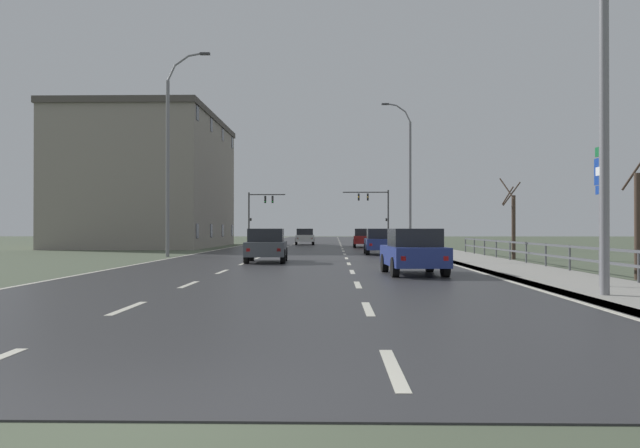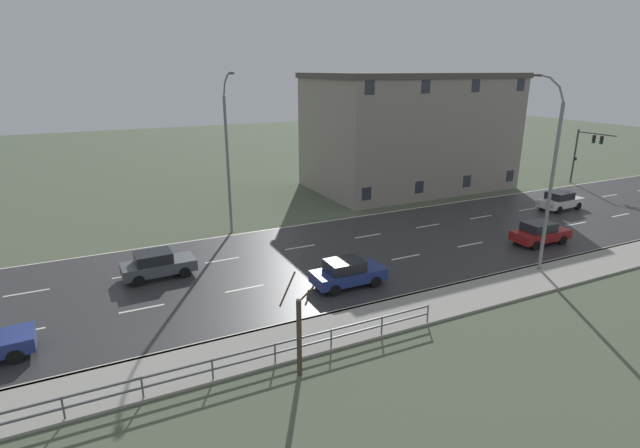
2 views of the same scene
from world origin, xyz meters
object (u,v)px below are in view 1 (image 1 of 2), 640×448
object	(u,v)px
street_lamp_foreground	(598,63)
traffic_signal_left	(258,208)
street_lamp_midground	(409,177)
car_near_right	(380,241)
street_lamp_left_bank	(170,156)
car_far_right	(305,237)
traffic_signal_right	(377,206)
car_near_left	(364,238)
highway_sign	(601,198)
car_mid_centre	(266,245)
car_far_left	(414,251)
brick_building	(150,182)

from	to	relation	value
street_lamp_foreground	traffic_signal_left	distance (m)	60.97
street_lamp_foreground	street_lamp_midground	world-z (taller)	street_lamp_midground
street_lamp_foreground	traffic_signal_left	size ratio (longest dim) A/B	1.87
traffic_signal_left	car_near_right	distance (m)	36.11
street_lamp_foreground	street_lamp_midground	size ratio (longest dim) A/B	0.93
street_lamp_left_bank	car_near_right	bearing A→B (deg)	14.86
traffic_signal_left	car_far_right	size ratio (longest dim) A/B	1.35
street_lamp_foreground	traffic_signal_left	world-z (taller)	street_lamp_foreground
street_lamp_left_bank	traffic_signal_right	xyz separation A→B (m)	(14.05, 38.83, -1.47)
car_far_right	car_near_left	bearing A→B (deg)	-61.35
highway_sign	car_mid_centre	bearing A→B (deg)	125.88
car_near_right	car_far_left	bearing A→B (deg)	-89.99
car_mid_centre	street_lamp_foreground	bearing A→B (deg)	-62.75
car_near_right	highway_sign	bearing A→B (deg)	-79.96
car_near_left	car_near_right	distance (m)	15.35
street_lamp_midground	traffic_signal_left	bearing A→B (deg)	122.31
street_lamp_midground	traffic_signal_right	xyz separation A→B (m)	(-0.88, 24.21, -1.44)
traffic_signal_left	street_lamp_midground	bearing A→B (deg)	-57.69
highway_sign	car_near_left	distance (m)	38.52
street_lamp_midground	street_lamp_left_bank	bearing A→B (deg)	-135.61
traffic_signal_right	car_near_right	bearing A→B (deg)	-93.42
traffic_signal_left	traffic_signal_right	bearing A→B (deg)	6.44
traffic_signal_left	brick_building	size ratio (longest dim) A/B	0.29
highway_sign	car_near_right	bearing A→B (deg)	99.73
street_lamp_midground	car_mid_centre	xyz separation A→B (m)	(-8.91, -20.77, -4.78)
traffic_signal_right	car_near_left	bearing A→B (deg)	-96.68
traffic_signal_right	car_mid_centre	size ratio (longest dim) A/B	1.44
car_near_right	car_far_right	xyz separation A→B (m)	(-5.62, 24.07, 0.00)
car_near_right	street_lamp_midground	bearing A→B (deg)	75.58
car_near_left	car_mid_centre	distance (m)	25.31
street_lamp_midground	street_lamp_left_bank	xyz separation A→B (m)	(-14.93, -14.62, 0.02)
traffic_signal_right	brick_building	xyz separation A→B (m)	(-20.97, -18.27, 1.51)
highway_sign	car_mid_centre	size ratio (longest dim) A/B	0.88
highway_sign	traffic_signal_right	xyz separation A→B (m)	(-1.80, 58.58, 1.79)
traffic_signal_right	car_far_right	size ratio (longest dim) A/B	1.43
street_lamp_foreground	car_far_left	distance (m)	9.45
car_mid_centre	car_near_right	bearing A→B (deg)	55.46
street_lamp_foreground	brick_building	world-z (taller)	brick_building
street_lamp_midground	traffic_signal_right	bearing A→B (deg)	92.08
highway_sign	car_near_right	size ratio (longest dim) A/B	0.89
street_lamp_left_bank	traffic_signal_right	size ratio (longest dim) A/B	1.91
traffic_signal_left	car_far_left	xyz separation A→B (m)	(11.25, -51.46, -3.06)
highway_sign	car_near_left	world-z (taller)	highway_sign
highway_sign	traffic_signal_left	distance (m)	59.09
street_lamp_left_bank	street_lamp_foreground	bearing A→B (deg)	-55.76
street_lamp_foreground	car_mid_centre	bearing A→B (deg)	119.45
street_lamp_midground	car_near_right	world-z (taller)	street_lamp_midground
highway_sign	car_far_right	world-z (taller)	highway_sign
street_lamp_left_bank	highway_sign	xyz separation A→B (m)	(15.85, -19.75, -3.25)
car_mid_centre	car_near_left	bearing A→B (deg)	74.90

